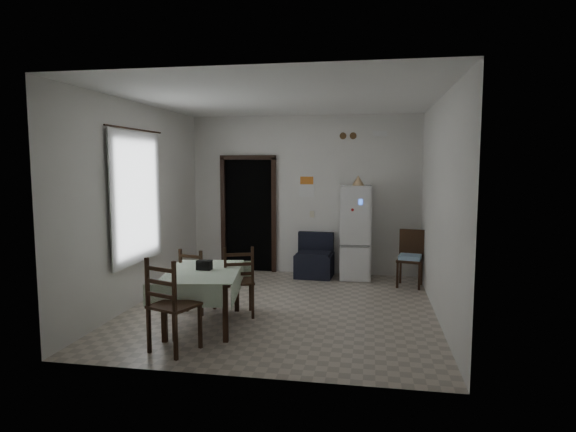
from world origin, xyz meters
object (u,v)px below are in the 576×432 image
(corner_chair, at_px, (410,259))
(dining_chair_far_right, at_px, (238,280))
(navy_seat, at_px, (314,255))
(fridge, at_px, (355,232))
(dining_chair_near_head, at_px, (174,304))
(dining_chair_far_left, at_px, (198,280))
(dining_table, at_px, (204,298))

(corner_chair, height_order, dining_chair_far_right, dining_chair_far_right)
(navy_seat, relative_size, corner_chair, 0.84)
(fridge, bearing_deg, dining_chair_near_head, -119.58)
(dining_chair_far_left, height_order, dining_chair_far_right, dining_chair_far_right)
(navy_seat, xyz_separation_m, dining_chair_near_head, (-1.09, -3.67, 0.13))
(fridge, distance_m, dining_chair_far_left, 3.10)
(dining_chair_far_right, distance_m, dining_chair_near_head, 1.35)
(fridge, xyz_separation_m, dining_chair_far_right, (-1.47, -2.37, -0.35))
(dining_chair_far_right, relative_size, dining_chair_near_head, 0.92)
(dining_chair_far_right, bearing_deg, navy_seat, -127.02)
(dining_chair_far_right, bearing_deg, corner_chair, -160.13)
(navy_seat, distance_m, corner_chair, 1.69)
(dining_chair_far_left, height_order, dining_chair_near_head, dining_chair_near_head)
(fridge, distance_m, dining_chair_far_right, 2.81)
(dining_chair_near_head, bearing_deg, dining_chair_far_left, -59.41)
(navy_seat, height_order, corner_chair, corner_chair)
(fridge, xyz_separation_m, dining_chair_far_left, (-2.07, -2.28, -0.38))
(navy_seat, bearing_deg, dining_chair_far_left, -116.78)
(dining_table, height_order, dining_chair_near_head, dining_chair_near_head)
(fridge, height_order, dining_chair_far_left, fridge)
(dining_chair_far_left, relative_size, dining_chair_near_head, 0.85)
(corner_chair, bearing_deg, dining_chair_far_left, -136.74)
(dining_chair_near_head, bearing_deg, navy_seat, -86.23)
(dining_chair_far_left, bearing_deg, dining_chair_near_head, 113.29)
(corner_chair, distance_m, dining_table, 3.62)
(dining_chair_far_right, bearing_deg, fridge, -141.33)
(dining_chair_far_left, distance_m, dining_chair_near_head, 1.41)
(navy_seat, height_order, dining_chair_far_left, dining_chair_far_left)
(navy_seat, distance_m, dining_chair_far_left, 2.65)
(corner_chair, bearing_deg, dining_table, -127.08)
(navy_seat, bearing_deg, corner_chair, -10.45)
(corner_chair, distance_m, dining_chair_near_head, 4.25)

